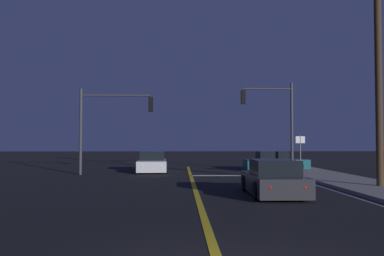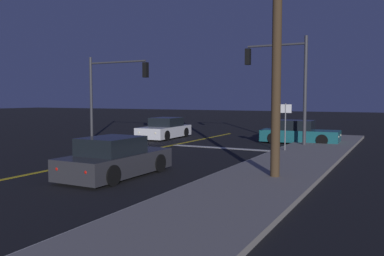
# 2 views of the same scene
# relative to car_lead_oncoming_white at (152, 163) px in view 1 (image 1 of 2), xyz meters

# --- Properties ---
(lane_line_center) EXTENTS (0.20, 33.34, 0.01)m
(lane_line_center) POSITION_rel_car_lead_oncoming_white_xyz_m (2.50, -11.47, -0.58)
(lane_line_center) COLOR gold
(lane_line_center) RESTS_ON ground
(lane_line_edge_right) EXTENTS (0.16, 33.34, 0.01)m
(lane_line_edge_right) POSITION_rel_car_lead_oncoming_white_xyz_m (8.16, -11.47, -0.58)
(lane_line_edge_right) COLOR silver
(lane_line_edge_right) RESTS_ON ground
(stop_bar) EXTENTS (5.91, 0.50, 0.01)m
(stop_bar) POSITION_rel_car_lead_oncoming_white_xyz_m (5.46, -3.17, -0.58)
(stop_bar) COLOR silver
(stop_bar) RESTS_ON ground
(car_lead_oncoming_white) EXTENTS (2.11, 4.46, 1.34)m
(car_lead_oncoming_white) POSITION_rel_car_lead_oncoming_white_xyz_m (0.00, 0.00, 0.00)
(car_lead_oncoming_white) COLOR silver
(car_lead_oncoming_white) RESTS_ON ground
(car_mid_block_teal) EXTENTS (4.46, 1.96, 1.34)m
(car_mid_block_teal) POSITION_rel_car_lead_oncoming_white_xyz_m (8.50, 0.97, -0.00)
(car_mid_block_teal) COLOR #195960
(car_mid_block_teal) RESTS_ON ground
(car_parked_curb_charcoal) EXTENTS (1.94, 4.25, 1.34)m
(car_parked_curb_charcoal) POSITION_rel_car_lead_oncoming_white_xyz_m (5.37, -11.98, -0.00)
(car_parked_curb_charcoal) COLOR #2D2D33
(car_parked_curb_charcoal) RESTS_ON ground
(traffic_signal_near_right) EXTENTS (3.43, 0.28, 5.89)m
(traffic_signal_near_right) POSITION_rel_car_lead_oncoming_white_xyz_m (8.03, -0.87, 3.31)
(traffic_signal_near_right) COLOR #38383D
(traffic_signal_near_right) RESTS_ON ground
(traffic_signal_far_left) EXTENTS (4.49, 0.28, 5.26)m
(traffic_signal_far_left) POSITION_rel_car_lead_oncoming_white_xyz_m (-2.51, -2.27, 2.97)
(traffic_signal_far_left) COLOR #38383D
(traffic_signal_far_left) RESTS_ON ground
(utility_pole_right) EXTENTS (1.85, 0.29, 11.28)m
(utility_pole_right) POSITION_rel_car_lead_oncoming_white_xyz_m (10.31, -10.23, 5.28)
(utility_pole_right) COLOR #42301E
(utility_pole_right) RESTS_ON ground
(street_sign_corner) EXTENTS (0.56, 0.07, 2.38)m
(street_sign_corner) POSITION_rel_car_lead_oncoming_white_xyz_m (8.91, -3.67, 1.02)
(street_sign_corner) COLOR slate
(street_sign_corner) RESTS_ON ground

